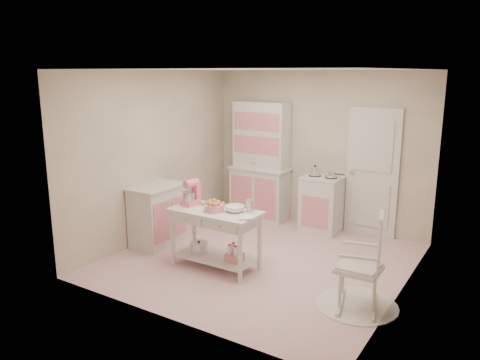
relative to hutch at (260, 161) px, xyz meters
The scene contains 14 objects.
room_shell 2.02m from the hutch, 59.67° to the right, with size 3.84×3.84×2.62m.
door 1.93m from the hutch, ahead, with size 0.82×0.05×2.04m, color silver.
hutch is the anchor object (origin of this frame).
stove 1.33m from the hutch, ahead, with size 0.62×0.57×0.92m, color silver.
base_cabinet 2.13m from the hutch, 108.77° to the right, with size 0.54×0.84×0.92m, color silver.
lace_rug 3.53m from the hutch, 41.05° to the right, with size 0.92×0.92×0.01m, color white.
rocking_chair 3.41m from the hutch, 41.05° to the right, with size 0.48×0.72×1.10m, color silver.
work_table 2.35m from the hutch, 75.13° to the right, with size 1.20×0.60×0.80m, color silver.
stand_mixer 2.17m from the hutch, 85.76° to the right, with size 0.20×0.28×0.34m, color pink.
cookie_tray 2.07m from the hutch, 77.89° to the right, with size 0.34×0.24×0.02m, color silver.
bread_basket 2.32m from the hutch, 74.97° to the right, with size 0.25×0.25×0.09m, color pink.
mixing_bowl 2.28m from the hutch, 68.24° to the right, with size 0.26×0.26×0.08m, color white.
metal_pitcher 2.27m from the hutch, 63.27° to the right, with size 0.10×0.10×0.17m, color silver.
recipe_book 2.54m from the hutch, 65.92° to the right, with size 0.16×0.21×0.02m, color white.
Camera 1 is at (3.03, -5.32, 2.57)m, focal length 35.00 mm.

